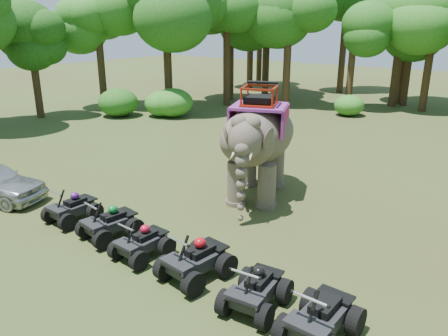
{
  "coord_description": "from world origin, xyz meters",
  "views": [
    {
      "loc": [
        7.93,
        -9.03,
        6.26
      ],
      "look_at": [
        0.0,
        1.2,
        1.9
      ],
      "focal_mm": 35.0,
      "sensor_mm": 36.0,
      "label": 1
    }
  ],
  "objects_px": {
    "atv_4": "(256,285)",
    "atv_5": "(321,311)",
    "atv_2": "(142,238)",
    "atv_1": "(109,219)",
    "atv_0": "(72,204)",
    "atv_3": "(196,255)",
    "elephant": "(258,142)"
  },
  "relations": [
    {
      "from": "atv_4",
      "to": "atv_5",
      "type": "height_order",
      "value": "atv_5"
    },
    {
      "from": "atv_2",
      "to": "atv_4",
      "type": "relative_size",
      "value": 0.93
    },
    {
      "from": "atv_1",
      "to": "atv_4",
      "type": "bearing_deg",
      "value": 5.11
    },
    {
      "from": "atv_5",
      "to": "atv_2",
      "type": "bearing_deg",
      "value": -179.43
    },
    {
      "from": "atv_1",
      "to": "atv_4",
      "type": "distance_m",
      "value": 5.42
    },
    {
      "from": "atv_1",
      "to": "atv_2",
      "type": "xyz_separation_m",
      "value": [
        1.65,
        -0.2,
        -0.05
      ]
    },
    {
      "from": "atv_0",
      "to": "atv_3",
      "type": "relative_size",
      "value": 0.9
    },
    {
      "from": "atv_5",
      "to": "atv_4",
      "type": "bearing_deg",
      "value": 179.62
    },
    {
      "from": "atv_5",
      "to": "elephant",
      "type": "bearing_deg",
      "value": 133.71
    },
    {
      "from": "atv_1",
      "to": "atv_5",
      "type": "bearing_deg",
      "value": 5.31
    },
    {
      "from": "atv_0",
      "to": "atv_2",
      "type": "bearing_deg",
      "value": -2.87
    },
    {
      "from": "elephant",
      "to": "atv_1",
      "type": "relative_size",
      "value": 2.96
    },
    {
      "from": "elephant",
      "to": "atv_5",
      "type": "distance_m",
      "value": 8.06
    },
    {
      "from": "atv_2",
      "to": "elephant",
      "type": "bearing_deg",
      "value": 92.19
    },
    {
      "from": "atv_2",
      "to": "atv_0",
      "type": "bearing_deg",
      "value": 178.76
    },
    {
      "from": "atv_2",
      "to": "atv_3",
      "type": "height_order",
      "value": "atv_3"
    },
    {
      "from": "atv_1",
      "to": "atv_3",
      "type": "height_order",
      "value": "atv_3"
    },
    {
      "from": "atv_1",
      "to": "atv_5",
      "type": "xyz_separation_m",
      "value": [
        7.04,
        -0.2,
        0.04
      ]
    },
    {
      "from": "atv_5",
      "to": "atv_1",
      "type": "bearing_deg",
      "value": 178.93
    },
    {
      "from": "atv_1",
      "to": "atv_5",
      "type": "distance_m",
      "value": 7.04
    },
    {
      "from": "atv_4",
      "to": "atv_5",
      "type": "bearing_deg",
      "value": -7.93
    },
    {
      "from": "atv_0",
      "to": "atv_4",
      "type": "relative_size",
      "value": 0.97
    },
    {
      "from": "atv_0",
      "to": "atv_2",
      "type": "relative_size",
      "value": 1.04
    },
    {
      "from": "atv_2",
      "to": "atv_4",
      "type": "distance_m",
      "value": 3.77
    },
    {
      "from": "atv_3",
      "to": "elephant",
      "type": "bearing_deg",
      "value": 114.4
    },
    {
      "from": "elephant",
      "to": "atv_4",
      "type": "bearing_deg",
      "value": -79.06
    },
    {
      "from": "atv_0",
      "to": "atv_4",
      "type": "bearing_deg",
      "value": -1.1
    },
    {
      "from": "atv_5",
      "to": "atv_3",
      "type": "bearing_deg",
      "value": 178.41
    },
    {
      "from": "atv_1",
      "to": "atv_3",
      "type": "distance_m",
      "value": 3.52
    },
    {
      "from": "elephant",
      "to": "atv_2",
      "type": "bearing_deg",
      "value": -112.12
    },
    {
      "from": "atv_0",
      "to": "atv_2",
      "type": "height_order",
      "value": "atv_0"
    },
    {
      "from": "atv_2",
      "to": "atv_5",
      "type": "relative_size",
      "value": 0.87
    }
  ]
}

